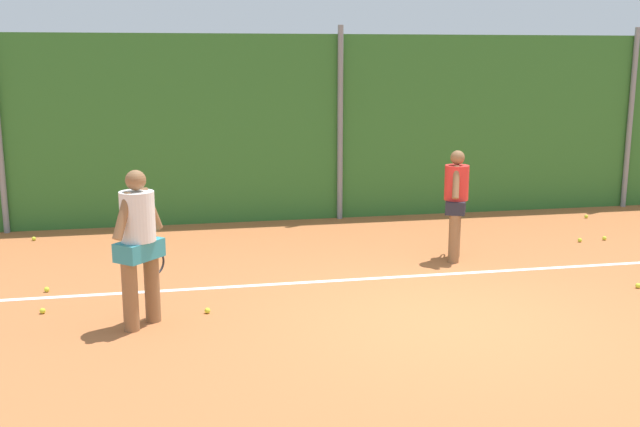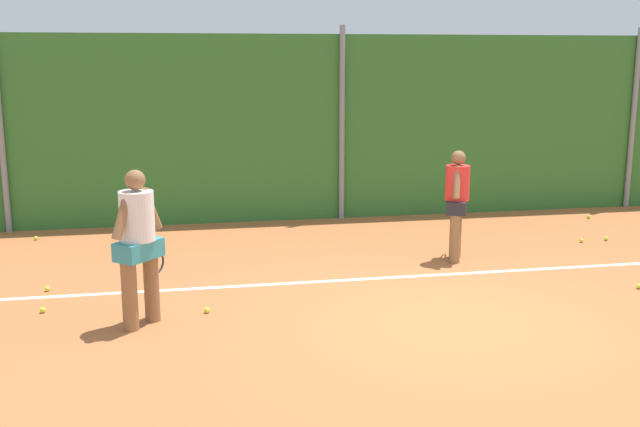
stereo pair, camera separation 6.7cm
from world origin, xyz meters
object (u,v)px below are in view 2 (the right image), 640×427
(tennis_ball_2, at_px, (606,239))
(tennis_ball_4, at_px, (36,238))
(tennis_ball_7, at_px, (582,241))
(tennis_ball_9, at_px, (207,310))
(tennis_ball_6, at_px, (47,289))
(player_foreground_near, at_px, (138,240))
(tennis_ball_11, at_px, (154,260))
(tennis_ball_10, at_px, (589,217))
(tennis_ball_3, at_px, (639,286))
(player_midcourt, at_px, (457,199))
(tennis_ball_8, at_px, (43,310))
(tennis_ball_0, at_px, (455,221))

(tennis_ball_2, distance_m, tennis_ball_4, 9.18)
(tennis_ball_7, relative_size, tennis_ball_9, 1.00)
(tennis_ball_6, bearing_deg, tennis_ball_7, 7.45)
(player_foreground_near, height_order, tennis_ball_11, player_foreground_near)
(tennis_ball_4, height_order, tennis_ball_10, same)
(tennis_ball_3, bearing_deg, tennis_ball_4, 152.63)
(player_midcourt, relative_size, tennis_ball_6, 24.22)
(tennis_ball_10, bearing_deg, tennis_ball_8, -158.67)
(tennis_ball_2, xyz_separation_m, tennis_ball_9, (-6.45, -2.27, 0.00))
(tennis_ball_9, distance_m, tennis_ball_11, 2.43)
(tennis_ball_6, xyz_separation_m, tennis_ball_8, (0.08, -0.83, 0.00))
(tennis_ball_6, xyz_separation_m, tennis_ball_7, (7.93, 1.04, 0.00))
(player_foreground_near, distance_m, tennis_ball_6, 2.12)
(player_midcourt, relative_size, tennis_ball_2, 24.22)
(tennis_ball_3, xyz_separation_m, tennis_ball_4, (-8.01, 4.15, 0.00))
(tennis_ball_0, distance_m, tennis_ball_10, 2.53)
(tennis_ball_4, height_order, tennis_ball_7, same)
(tennis_ball_4, distance_m, tennis_ball_6, 2.90)
(tennis_ball_6, xyz_separation_m, tennis_ball_10, (8.99, 2.65, 0.00))
(tennis_ball_6, bearing_deg, tennis_ball_8, -84.65)
(tennis_ball_8, bearing_deg, tennis_ball_0, 29.24)
(tennis_ball_3, xyz_separation_m, tennis_ball_8, (-7.31, 0.48, 0.00))
(tennis_ball_3, relative_size, tennis_ball_10, 1.00)
(player_midcourt, distance_m, tennis_ball_9, 4.09)
(player_midcourt, relative_size, tennis_ball_4, 24.22)
(tennis_ball_4, relative_size, tennis_ball_11, 1.00)
(tennis_ball_2, xyz_separation_m, tennis_ball_7, (-0.45, -0.04, 0.00))
(player_midcourt, relative_size, tennis_ball_7, 24.22)
(tennis_ball_2, relative_size, tennis_ball_6, 1.00)
(tennis_ball_8, xyz_separation_m, tennis_ball_11, (1.21, 1.98, 0.00))
(player_foreground_near, bearing_deg, tennis_ball_8, 103.04)
(tennis_ball_7, height_order, tennis_ball_11, same)
(tennis_ball_0, relative_size, tennis_ball_9, 1.00)
(tennis_ball_7, height_order, tennis_ball_9, same)
(tennis_ball_0, bearing_deg, tennis_ball_11, -162.86)
(player_midcourt, xyz_separation_m, tennis_ball_8, (-5.50, -1.28, -0.86))
(tennis_ball_3, bearing_deg, player_foreground_near, -178.63)
(tennis_ball_3, relative_size, tennis_ball_4, 1.00)
(tennis_ball_4, relative_size, tennis_ball_6, 1.00)
(tennis_ball_9, height_order, tennis_ball_10, same)
(player_midcourt, height_order, tennis_ball_0, player_midcourt)
(player_foreground_near, relative_size, tennis_ball_0, 26.23)
(tennis_ball_3, distance_m, tennis_ball_7, 2.41)
(tennis_ball_9, bearing_deg, tennis_ball_4, 122.42)
(player_midcourt, bearing_deg, tennis_ball_6, 118.58)
(tennis_ball_7, bearing_deg, tennis_ball_2, 4.82)
(tennis_ball_3, bearing_deg, tennis_ball_9, 178.81)
(tennis_ball_10, xyz_separation_m, tennis_ball_11, (-7.70, -1.50, 0.00))
(tennis_ball_3, relative_size, tennis_ball_7, 1.00)
(tennis_ball_7, relative_size, tennis_ball_11, 1.00)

